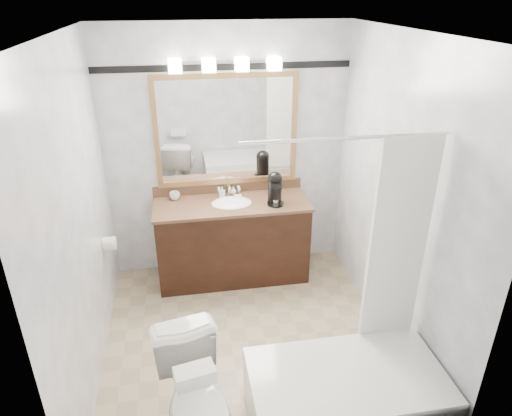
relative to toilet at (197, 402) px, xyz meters
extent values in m
cube|color=tan|center=(0.47, 0.92, -0.39)|extent=(2.40, 2.60, 0.01)
cube|color=white|center=(0.47, 0.92, 2.12)|extent=(2.40, 2.60, 0.01)
cube|color=white|center=(0.47, 2.23, 0.86)|extent=(2.40, 0.01, 2.50)
cube|color=white|center=(0.47, -0.38, 0.86)|extent=(2.40, 0.01, 2.50)
cube|color=white|center=(-0.74, 0.92, 0.86)|extent=(0.01, 2.60, 2.50)
cube|color=white|center=(1.67, 0.92, 0.86)|extent=(0.01, 2.60, 2.50)
cube|color=black|center=(0.47, 1.94, 0.02)|extent=(1.50, 0.55, 0.82)
cube|color=#8E6143|center=(0.47, 1.94, 0.45)|extent=(1.53, 0.58, 0.03)
cube|color=#8E6143|center=(0.47, 2.21, 0.51)|extent=(1.53, 0.03, 0.10)
ellipsoid|color=white|center=(0.47, 1.94, 0.43)|extent=(0.44, 0.34, 0.14)
cube|color=#AF844F|center=(0.47, 2.20, 1.64)|extent=(1.40, 0.04, 0.05)
cube|color=#AF844F|center=(0.47, 2.20, 0.59)|extent=(1.40, 0.04, 0.05)
cube|color=#AF844F|center=(-0.21, 2.20, 1.11)|extent=(0.05, 0.04, 1.00)
cube|color=#AF844F|center=(1.14, 2.20, 1.11)|extent=(0.05, 0.04, 1.00)
cube|color=white|center=(0.47, 2.21, 1.11)|extent=(1.30, 0.01, 1.00)
cube|color=silver|center=(0.47, 2.19, 1.76)|extent=(0.90, 0.05, 0.03)
cube|color=white|center=(0.02, 2.14, 1.74)|extent=(0.12, 0.12, 0.12)
cube|color=white|center=(0.32, 2.14, 1.74)|extent=(0.12, 0.12, 0.12)
cube|color=white|center=(0.62, 2.14, 1.74)|extent=(0.12, 0.12, 0.12)
cube|color=white|center=(0.92, 2.14, 1.74)|extent=(0.12, 0.12, 0.12)
cube|color=black|center=(0.47, 2.21, 1.71)|extent=(2.40, 0.01, 0.06)
cube|color=white|center=(1.00, 0.00, -0.16)|extent=(1.30, 0.72, 0.45)
cylinder|color=silver|center=(1.00, 0.38, 1.56)|extent=(1.30, 0.02, 0.02)
cube|color=white|center=(1.42, 0.37, 0.79)|extent=(0.40, 0.04, 1.55)
cylinder|color=white|center=(-0.67, 1.58, 0.31)|extent=(0.11, 0.12, 0.12)
imported|color=white|center=(0.00, 0.00, 0.00)|extent=(0.57, 0.83, 0.77)
cube|color=white|center=(0.00, -0.20, 0.43)|extent=(0.24, 0.16, 0.09)
cylinder|color=black|center=(0.88, 1.82, 0.47)|extent=(0.16, 0.16, 0.02)
cylinder|color=black|center=(0.89, 1.88, 0.59)|extent=(0.14, 0.14, 0.24)
sphere|color=black|center=(0.89, 1.88, 0.71)|extent=(0.14, 0.14, 0.14)
cube|color=black|center=(0.88, 1.80, 0.67)|extent=(0.10, 0.10, 0.05)
cylinder|color=silver|center=(0.88, 1.80, 0.50)|extent=(0.05, 0.05, 0.05)
imported|color=white|center=(-0.08, 2.11, 0.50)|extent=(0.11, 0.11, 0.08)
imported|color=white|center=(0.39, 2.08, 0.52)|extent=(0.06, 0.06, 0.11)
imported|color=white|center=(0.51, 2.14, 0.51)|extent=(0.08, 0.08, 0.08)
cube|color=beige|center=(0.54, 2.05, 0.48)|extent=(0.07, 0.05, 0.02)
camera|label=1|loc=(0.02, -2.10, 2.37)|focal=32.00mm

